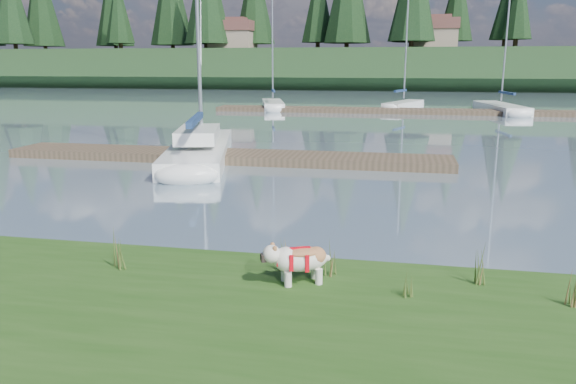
# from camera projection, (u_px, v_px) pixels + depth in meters

# --- Properties ---
(ground) EXTENTS (200.00, 200.00, 0.00)m
(ground) POSITION_uv_depth(u_px,v_px,m) (370.00, 113.00, 39.44)
(ground) COLOR gray
(ground) RESTS_ON ground
(ridge) EXTENTS (200.00, 20.00, 5.00)m
(ridge) POSITION_uv_depth(u_px,v_px,m) (388.00, 69.00, 79.95)
(ridge) COLOR #1C3319
(ridge) RESTS_ON ground
(bulldog) EXTENTS (1.00, 0.68, 0.59)m
(bulldog) POSITION_uv_depth(u_px,v_px,m) (300.00, 258.00, 7.96)
(bulldog) COLOR silver
(bulldog) RESTS_ON bank
(sailboat_main) EXTENTS (4.31, 9.89, 13.89)m
(sailboat_main) POSITION_uv_depth(u_px,v_px,m) (202.00, 144.00, 21.11)
(sailboat_main) COLOR white
(sailboat_main) RESTS_ON ground
(dock_near) EXTENTS (16.00, 2.00, 0.30)m
(dock_near) POSITION_uv_depth(u_px,v_px,m) (225.00, 156.00, 20.11)
(dock_near) COLOR #4C3D2C
(dock_near) RESTS_ON ground
(dock_far) EXTENTS (26.00, 2.20, 0.30)m
(dock_far) POSITION_uv_depth(u_px,v_px,m) (399.00, 111.00, 39.02)
(dock_far) COLOR #4C3D2C
(dock_far) RESTS_ON ground
(sailboat_bg_1) EXTENTS (3.29, 7.38, 10.91)m
(sailboat_bg_1) POSITION_uv_depth(u_px,v_px,m) (272.00, 104.00, 43.39)
(sailboat_bg_1) COLOR white
(sailboat_bg_1) RESTS_ON ground
(sailboat_bg_2) EXTENTS (3.42, 6.56, 9.95)m
(sailboat_bg_2) POSITION_uv_depth(u_px,v_px,m) (406.00, 104.00, 42.87)
(sailboat_bg_2) COLOR white
(sailboat_bg_2) RESTS_ON ground
(sailboat_bg_3) EXTENTS (3.07, 8.95, 12.82)m
(sailboat_bg_3) POSITION_uv_depth(u_px,v_px,m) (497.00, 107.00, 40.52)
(sailboat_bg_3) COLOR white
(sailboat_bg_3) RESTS_ON ground
(weed_0) EXTENTS (0.17, 0.14, 0.61)m
(weed_0) POSITION_uv_depth(u_px,v_px,m) (286.00, 256.00, 8.36)
(weed_0) COLOR #475B23
(weed_0) RESTS_ON bank
(weed_1) EXTENTS (0.17, 0.14, 0.56)m
(weed_1) POSITION_uv_depth(u_px,v_px,m) (328.00, 260.00, 8.28)
(weed_1) COLOR #475B23
(weed_1) RESTS_ON bank
(weed_2) EXTENTS (0.17, 0.14, 0.66)m
(weed_2) POSITION_uv_depth(u_px,v_px,m) (481.00, 267.00, 7.89)
(weed_2) COLOR #475B23
(weed_2) RESTS_ON bank
(weed_3) EXTENTS (0.17, 0.14, 0.63)m
(weed_3) POSITION_uv_depth(u_px,v_px,m) (118.00, 252.00, 8.53)
(weed_3) COLOR #475B23
(weed_3) RESTS_ON bank
(weed_4) EXTENTS (0.17, 0.14, 0.40)m
(weed_4) POSITION_uv_depth(u_px,v_px,m) (406.00, 284.00, 7.55)
(weed_4) COLOR #475B23
(weed_4) RESTS_ON bank
(mud_lip) EXTENTS (60.00, 0.50, 0.14)m
(mud_lip) POSITION_uv_depth(u_px,v_px,m) (261.00, 271.00, 9.24)
(mud_lip) COLOR #33281C
(mud_lip) RESTS_ON ground
(conifer_1) EXTENTS (4.40, 4.40, 11.30)m
(conifer_1) POSITION_uv_depth(u_px,v_px,m) (118.00, 9.00, 83.74)
(conifer_1) COLOR #382619
(conifer_1) RESTS_ON ridge
(conifer_3) EXTENTS (4.84, 4.84, 12.25)m
(conifer_3) POSITION_uv_depth(u_px,v_px,m) (318.00, 2.00, 78.84)
(conifer_3) COLOR #382619
(conifer_3) RESTS_ON ridge
(conifer_5) EXTENTS (3.96, 3.96, 10.35)m
(conifer_5) POSITION_uv_depth(u_px,v_px,m) (508.00, 4.00, 72.33)
(conifer_5) COLOR #382619
(conifer_5) RESTS_ON ridge
(house_0) EXTENTS (6.30, 5.30, 4.65)m
(house_0) POSITION_uv_depth(u_px,v_px,m) (233.00, 35.00, 80.23)
(house_0) COLOR gray
(house_0) RESTS_ON ridge
(house_1) EXTENTS (6.30, 5.30, 4.65)m
(house_1) POSITION_uv_depth(u_px,v_px,m) (434.00, 33.00, 75.81)
(house_1) COLOR gray
(house_1) RESTS_ON ridge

